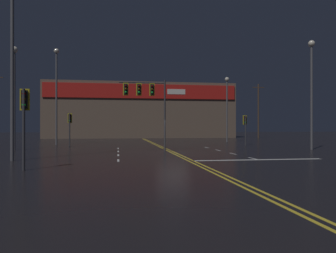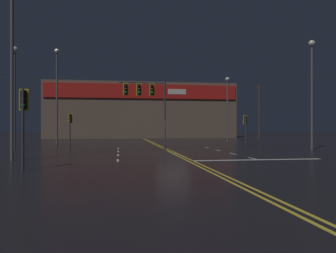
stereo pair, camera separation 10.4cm
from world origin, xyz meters
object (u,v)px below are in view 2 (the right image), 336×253
object	(u,v)px
streetlight_median_approach	(57,84)
streetlight_far_left	(14,83)
traffic_signal_median	(145,95)
traffic_signal_corner_southwest	(24,110)
traffic_signal_corner_northeast	(245,123)
streetlight_near_right	(12,30)
streetlight_far_right	(312,80)
streetlight_near_left	(227,100)
traffic_signal_corner_northwest	(70,122)

from	to	relation	value
streetlight_median_approach	streetlight_far_left	xyz separation A→B (m)	(-1.94, -8.24, -1.01)
traffic_signal_median	traffic_signal_corner_southwest	size ratio (longest dim) A/B	1.55
traffic_signal_corner_northeast	streetlight_median_approach	bearing A→B (deg)	168.31
traffic_signal_corner_southwest	traffic_signal_corner_northeast	world-z (taller)	traffic_signal_corner_southwest
streetlight_near_right	streetlight_far_left	size ratio (longest dim) A/B	1.41
streetlight_near_right	streetlight_far_left	world-z (taller)	streetlight_near_right
streetlight_near_right	streetlight_median_approach	world-z (taller)	streetlight_near_right
streetlight_far_right	traffic_signal_corner_southwest	bearing A→B (deg)	-153.63
streetlight_near_left	streetlight_near_right	bearing A→B (deg)	-134.02
traffic_signal_corner_southwest	streetlight_far_left	xyz separation A→B (m)	(-4.42, 13.42, 2.92)
traffic_signal_corner_southwest	traffic_signal_corner_northwest	world-z (taller)	traffic_signal_corner_southwest
streetlight_median_approach	streetlight_near_left	bearing A→B (deg)	9.91
traffic_signal_median	streetlight_far_left	xyz separation A→B (m)	(-10.80, 3.07, 1.15)
traffic_signal_corner_northwest	streetlight_near_left	xyz separation A→B (m)	(18.94, 6.35, 3.01)
traffic_signal_corner_northeast	streetlight_far_left	distance (m)	22.64
streetlight_near_right	streetlight_near_left	bearing A→B (deg)	45.98
traffic_signal_median	streetlight_far_right	bearing A→B (deg)	-0.39
traffic_signal_corner_northeast	streetlight_far_right	bearing A→B (deg)	-66.91
traffic_signal_corner_southwest	traffic_signal_corner_northeast	distance (m)	24.83
streetlight_far_right	traffic_signal_corner_northeast	bearing A→B (deg)	113.09
traffic_signal_corner_southwest	streetlight_near_left	bearing A→B (deg)	54.16
streetlight_far_left	traffic_signal_corner_northeast	bearing A→B (deg)	10.50
traffic_signal_corner_southwest	streetlight_far_left	bearing A→B (deg)	108.22
streetlight_far_left	streetlight_far_right	distance (m)	25.31
streetlight_near_left	traffic_signal_corner_northwest	bearing A→B (deg)	-161.47
traffic_signal_median	traffic_signal_corner_northeast	xyz separation A→B (m)	(11.22, 7.15, -2.15)
streetlight_near_left	traffic_signal_corner_southwest	bearing A→B (deg)	-125.84
traffic_signal_corner_northeast	streetlight_median_approach	world-z (taller)	streetlight_median_approach
traffic_signal_corner_northeast	streetlight_median_approach	distance (m)	20.96
streetlight_median_approach	streetlight_far_left	world-z (taller)	streetlight_median_approach
traffic_signal_corner_northeast	streetlight_near_right	xyz separation A→B (m)	(-19.47, -13.05, 5.24)
traffic_signal_corner_northeast	streetlight_median_approach	size ratio (longest dim) A/B	0.30
traffic_signal_corner_northeast	streetlight_far_right	size ratio (longest dim) A/B	0.34
traffic_signal_median	streetlight_far_right	world-z (taller)	streetlight_far_right
streetlight_median_approach	streetlight_far_right	xyz separation A→B (m)	(23.17, -11.40, -0.64)
streetlight_near_right	streetlight_far_left	distance (m)	9.53
traffic_signal_corner_northeast	streetlight_near_right	bearing A→B (deg)	-146.17
streetlight_near_left	streetlight_near_right	distance (m)	29.04
streetlight_far_left	streetlight_near_right	bearing A→B (deg)	-74.12
traffic_signal_corner_northwest	streetlight_near_right	size ratio (longest dim) A/B	0.27
traffic_signal_median	streetlight_far_left	world-z (taller)	streetlight_far_left
streetlight_far_left	streetlight_far_right	bearing A→B (deg)	-7.18
traffic_signal_corner_northeast	traffic_signal_corner_northwest	bearing A→B (deg)	175.53
traffic_signal_median	streetlight_near_left	xyz separation A→B (m)	(11.88, 14.93, 0.99)
traffic_signal_corner_southwest	streetlight_median_approach	size ratio (longest dim) A/B	0.35
traffic_signal_corner_northwest	streetlight_far_left	world-z (taller)	streetlight_far_left
traffic_signal_median	streetlight_median_approach	bearing A→B (deg)	128.09
streetlight_near_left	streetlight_far_right	world-z (taller)	streetlight_far_right
traffic_signal_corner_northeast	streetlight_near_left	xyz separation A→B (m)	(0.66, 7.78, 3.14)
streetlight_near_left	streetlight_median_approach	world-z (taller)	streetlight_median_approach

